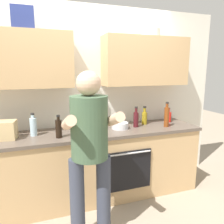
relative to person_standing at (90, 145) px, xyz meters
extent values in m
plane|color=gray|center=(0.21, 0.72, -0.98)|extent=(12.00, 12.00, 0.00)
cube|color=silver|center=(0.21, 1.08, 0.27)|extent=(4.00, 0.06, 2.50)
cube|color=tan|center=(-0.59, 0.89, 0.80)|extent=(1.20, 0.32, 0.65)
cube|color=tan|center=(1.01, 0.89, 0.80)|extent=(1.20, 0.32, 0.65)
cylinder|color=silver|center=(1.07, 0.89, 1.17)|extent=(0.27, 0.27, 0.10)
cube|color=navy|center=(-0.52, 0.89, 1.24)|extent=(0.24, 0.20, 0.24)
cube|color=tan|center=(0.21, 0.72, -0.55)|extent=(2.80, 0.60, 0.86)
cube|color=brown|center=(0.21, 0.72, -0.10)|extent=(2.84, 0.64, 0.04)
cube|color=black|center=(0.59, 0.41, -0.53)|extent=(0.56, 0.02, 0.50)
cylinder|color=silver|center=(0.59, 0.39, -0.30)|extent=(0.52, 0.02, 0.02)
cylinder|color=#383D4C|center=(-0.13, 0.01, -0.55)|extent=(0.14, 0.14, 0.86)
cylinder|color=#383D4C|center=(0.13, 0.01, -0.55)|extent=(0.14, 0.14, 0.86)
cylinder|color=#3F593F|center=(0.00, 0.01, 0.17)|extent=(0.34, 0.34, 0.58)
sphere|color=#D8AD8C|center=(0.00, 0.01, 0.57)|extent=(0.22, 0.22, 0.22)
cylinder|color=#D8AD8C|center=(-0.20, -0.11, 0.25)|extent=(0.09, 0.31, 0.19)
cylinder|color=#D8AD8C|center=(0.20, -0.11, 0.25)|extent=(0.09, 0.31, 0.19)
cylinder|color=#471419|center=(0.81, 0.73, 0.02)|extent=(0.07, 0.07, 0.20)
cylinder|color=#471419|center=(0.81, 0.73, 0.15)|extent=(0.04, 0.04, 0.06)
cylinder|color=black|center=(0.81, 0.73, 0.19)|extent=(0.04, 0.04, 0.02)
cylinder|color=brown|center=(1.21, 0.61, 0.05)|extent=(0.07, 0.07, 0.26)
cylinder|color=brown|center=(1.21, 0.61, 0.21)|extent=(0.04, 0.04, 0.06)
cylinder|color=black|center=(1.21, 0.61, 0.25)|extent=(0.04, 0.04, 0.02)
cylinder|color=red|center=(1.40, 0.84, -0.01)|extent=(0.07, 0.07, 0.14)
cylinder|color=red|center=(1.40, 0.84, 0.09)|extent=(0.03, 0.03, 0.06)
cylinder|color=black|center=(1.40, 0.84, 0.13)|extent=(0.03, 0.03, 0.01)
cylinder|color=black|center=(-0.22, 0.59, 0.02)|extent=(0.07, 0.07, 0.20)
cylinder|color=black|center=(-0.22, 0.59, 0.15)|extent=(0.03, 0.03, 0.04)
cylinder|color=black|center=(-0.22, 0.59, 0.18)|extent=(0.04, 0.04, 0.02)
cylinder|color=olive|center=(0.99, 0.83, 0.01)|extent=(0.07, 0.07, 0.17)
cylinder|color=olive|center=(0.99, 0.83, 0.12)|extent=(0.04, 0.04, 0.07)
cylinder|color=black|center=(0.99, 0.83, 0.17)|extent=(0.04, 0.04, 0.02)
cylinder|color=silver|center=(-0.49, 0.76, 0.03)|extent=(0.08, 0.08, 0.21)
cylinder|color=silver|center=(-0.49, 0.76, 0.15)|extent=(0.04, 0.04, 0.04)
cylinder|color=black|center=(-0.49, 0.76, 0.18)|extent=(0.04, 0.04, 0.02)
cylinder|color=white|center=(0.12, 0.66, -0.03)|extent=(0.08, 0.08, 0.09)
cylinder|color=silver|center=(0.58, 0.73, -0.04)|extent=(0.22, 0.22, 0.08)
cylinder|color=#9E6647|center=(0.28, 0.76, -0.03)|extent=(0.10, 0.10, 0.09)
sphere|color=#2D6B28|center=(0.28, 0.76, 0.07)|extent=(0.14, 0.14, 0.14)
cube|color=tan|center=(-0.77, 0.72, 0.02)|extent=(0.22, 0.21, 0.21)
camera|label=1|loc=(-0.43, -1.88, 0.68)|focal=35.19mm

